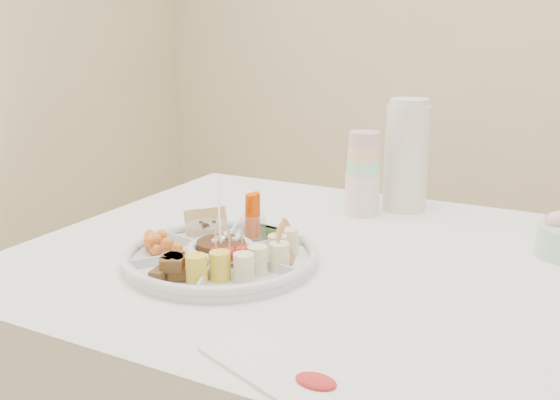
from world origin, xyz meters
The scene contains 11 objects.
party_tray centered at (-0.31, -0.14, 0.78)m, with size 0.38×0.38×0.04m, color white.
bean_dip centered at (-0.31, -0.14, 0.79)m, with size 0.10×0.10×0.04m, color #402412.
tortillas centered at (-0.19, -0.10, 0.80)m, with size 0.09×0.09×0.05m, color #B98242, non-canonical shape.
carrot_cucumber centered at (-0.29, -0.01, 0.82)m, with size 0.11×0.11×0.10m, color #EC4400, non-canonical shape.
pita_raisins centered at (-0.41, -0.06, 0.80)m, with size 0.12×0.12×0.06m, color #E5B265, non-canonical shape.
cherries centered at (-0.43, -0.19, 0.79)m, with size 0.10×0.10×0.04m, color orange, non-canonical shape.
granola_chunks centered at (-0.33, -0.27, 0.79)m, with size 0.10×0.10×0.05m, color brown, non-canonical shape.
banana_tomato centered at (-0.21, -0.23, 0.82)m, with size 0.12×0.12×0.10m, color #D5D483, non-canonical shape.
cup_stack centered at (-0.18, 0.30, 0.88)m, with size 0.09×0.09×0.24m, color #A9BBA5.
thermos centered at (-0.09, 0.39, 0.90)m, with size 0.11×0.11×0.29m, color silver.
placemat centered at (0.00, -0.45, 0.76)m, with size 0.30×0.10×0.01m, color white.
Camera 1 is at (0.29, -1.07, 1.20)m, focal length 38.00 mm.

